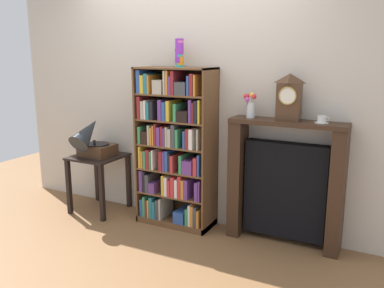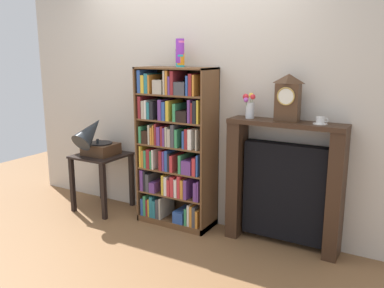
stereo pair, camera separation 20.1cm
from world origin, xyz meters
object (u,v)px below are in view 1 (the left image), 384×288
side_table_left (99,169)px  mantel_clock (289,97)px  teacup_with_saucer (322,120)px  fireplace_mantel (285,184)px  bookshelf (174,151)px  cup_stack (179,53)px  flower_vase (250,106)px  gramophone (92,140)px

side_table_left → mantel_clock: bearing=3.8°
teacup_with_saucer → fireplace_mantel: bearing=175.8°
bookshelf → mantel_clock: 1.26m
fireplace_mantel → teacup_with_saucer: teacup_with_saucer is taller
cup_stack → mantel_clock: size_ratio=0.66×
bookshelf → teacup_with_saucer: bookshelf is taller
flower_vase → teacup_with_saucer: bearing=0.2°
mantel_clock → bookshelf: bearing=-177.1°
flower_vase → side_table_left: bearing=-175.5°
bookshelf → side_table_left: bookshelf is taller
side_table_left → mantel_clock: (2.03, 0.13, 0.87)m
cup_stack → mantel_clock: 1.14m
bookshelf → flower_vase: 0.91m
flower_vase → teacup_with_saucer: (0.63, 0.00, -0.08)m
cup_stack → mantel_clock: cup_stack is taller
bookshelf → mantel_clock: size_ratio=3.93×
cup_stack → flower_vase: (0.73, -0.00, -0.47)m
bookshelf → cup_stack: bearing=59.0°
gramophone → flower_vase: (1.68, 0.22, 0.44)m
fireplace_mantel → gramophone: bearing=-173.2°
cup_stack → gramophone: (-0.95, -0.22, -0.90)m
side_table_left → teacup_with_saucer: bearing=3.4°
bookshelf → teacup_with_saucer: bearing=2.4°
teacup_with_saucer → cup_stack: bearing=-180.0°
gramophone → flower_vase: size_ratio=2.23×
mantel_clock → teacup_with_saucer: 0.33m
gramophone → mantel_clock: bearing=6.1°
gramophone → mantel_clock: mantel_clock is taller
cup_stack → flower_vase: bearing=-0.1°
fireplace_mantel → mantel_clock: 0.79m
side_table_left → teacup_with_saucer: 2.41m
fireplace_mantel → flower_vase: bearing=-176.2°
mantel_clock → flower_vase: size_ratio=1.77×
cup_stack → gramophone: size_ratio=0.52×
side_table_left → teacup_with_saucer: (2.31, 0.14, 0.69)m
cup_stack → fireplace_mantel: 1.58m
fireplace_mantel → side_table_left: bearing=-175.6°
cup_stack → bookshelf: bearing=-121.0°
fireplace_mantel → flower_vase: (-0.34, -0.02, 0.69)m
cup_stack → fireplace_mantel: (1.07, 0.02, -1.16)m
mantel_clock → flower_vase: (-0.35, 0.00, -0.09)m
cup_stack → side_table_left: bearing=-171.9°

